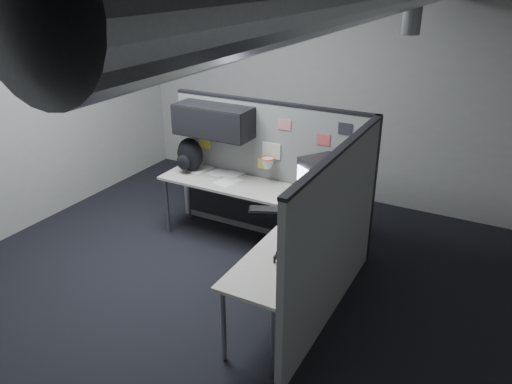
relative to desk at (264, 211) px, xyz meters
The scene contains 12 objects.
room 1.69m from the desk, 59.55° to the right, with size 5.62×5.62×3.22m.
partition_back 0.77m from the desk, 126.93° to the left, with size 2.44×0.42×1.63m.
partition_right 1.09m from the desk, 26.97° to the right, with size 0.07×2.23×1.63m.
desk is the anchor object (origin of this frame).
monitor 0.70m from the desk, 27.93° to the left, with size 0.56×0.56×0.46m.
keyboard 0.30m from the desk, 45.25° to the right, with size 0.48×0.33×0.04m.
mouse 0.72m from the desk, 37.94° to the right, with size 0.28×0.28×0.05m.
phone 1.16m from the desk, 51.52° to the right, with size 0.22×0.24×0.11m.
bottles 1.45m from the desk, 55.55° to the right, with size 0.13×0.18×0.08m.
cup 1.33m from the desk, 56.78° to the right, with size 0.07×0.07×0.10m, color beige.
papers 0.91m from the desk, 152.14° to the left, with size 0.76×0.56×0.01m.
backpack 1.26m from the desk, 163.39° to the left, with size 0.39×0.38×0.40m.
Camera 1 is at (2.29, -3.45, 2.93)m, focal length 35.00 mm.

